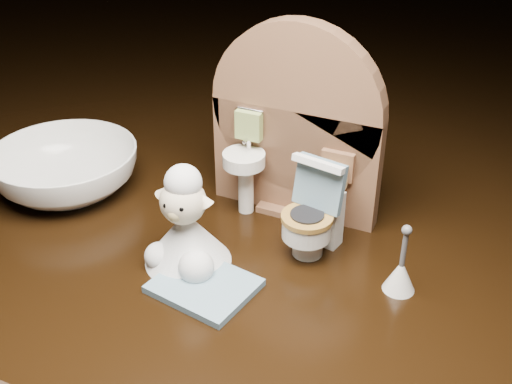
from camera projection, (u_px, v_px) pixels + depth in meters
backdrop_panel at (295, 133)px, 0.47m from camera, size 0.13×0.05×0.15m
toy_toilet at (314, 218)px, 0.45m from camera, size 0.04×0.05×0.07m
bath_mat at (204, 286)px, 0.42m from camera, size 0.07×0.06×0.00m
toilet_brush at (400, 273)px, 0.42m from camera, size 0.02×0.02×0.05m
plush_lamb at (185, 231)px, 0.43m from camera, size 0.06×0.06×0.08m
ceramic_bowl at (66, 170)px, 0.52m from camera, size 0.12×0.12×0.04m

